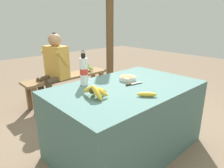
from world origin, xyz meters
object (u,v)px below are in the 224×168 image
banana_bunch_ripe (95,90)px  water_bottle (84,71)px  knife (132,84)px  banana_bunch_green (88,67)px  loose_banana_front (147,94)px  support_post_far (110,16)px  seated_vendor (54,65)px  wooden_bench (68,80)px  serving_bowl (128,78)px

banana_bunch_ripe → water_bottle: bearing=68.7°
knife → banana_bunch_green: (0.59, 1.52, -0.19)m
loose_banana_front → support_post_far: (1.47, 2.08, 0.64)m
water_bottle → seated_vendor: seated_vendor is taller
banana_bunch_green → water_bottle: bearing=-127.4°
wooden_bench → banana_bunch_green: (0.42, 0.01, 0.14)m
wooden_bench → seated_vendor: size_ratio=1.25×
water_bottle → support_post_far: bearing=41.6°
loose_banana_front → wooden_bench: 1.87m
seated_vendor → support_post_far: 1.58m
water_bottle → knife: 0.48m
banana_bunch_ripe → loose_banana_front: 0.43m
banana_bunch_green → support_post_far: (0.74, 0.27, 0.84)m
serving_bowl → banana_bunch_green: size_ratio=0.68×
serving_bowl → wooden_bench: serving_bowl is taller
loose_banana_front → knife: 0.32m
loose_banana_front → wooden_bench: bearing=80.2°
banana_bunch_ripe → banana_bunch_green: 1.88m
seated_vendor → knife: bearing=78.7°
seated_vendor → loose_banana_front: bearing=73.7°
loose_banana_front → knife: (0.14, 0.29, -0.01)m
serving_bowl → knife: size_ratio=0.89×
serving_bowl → support_post_far: size_ratio=0.06×
banana_bunch_ripe → loose_banana_front: size_ratio=1.74×
banana_bunch_ripe → serving_bowl: banana_bunch_ripe is taller
serving_bowl → wooden_bench: (0.09, 1.39, -0.35)m
banana_bunch_green → loose_banana_front: bearing=-111.9°
banana_bunch_ripe → wooden_bench: banana_bunch_ripe is taller
serving_bowl → water_bottle: water_bottle is taller
serving_bowl → support_post_far: bearing=53.0°
water_bottle → knife: (0.33, -0.32, -0.13)m
seated_vendor → banana_bunch_green: seated_vendor is taller
banana_bunch_ripe → banana_bunch_green: (1.05, 1.54, -0.24)m
water_bottle → seated_vendor: 1.20m
serving_bowl → banana_bunch_green: (0.51, 1.40, -0.21)m
knife → seated_vendor: seated_vendor is taller
serving_bowl → water_bottle: (-0.41, 0.19, 0.11)m
knife → support_post_far: (1.33, 1.79, 0.65)m
banana_bunch_ripe → serving_bowl: bearing=14.8°
seated_vendor → banana_bunch_green: bearing=170.6°
loose_banana_front → knife: loose_banana_front is taller
banana_bunch_green → serving_bowl: bearing=-110.2°
serving_bowl → support_post_far: (1.25, 1.66, 0.63)m
serving_bowl → banana_bunch_green: bearing=69.8°
seated_vendor → support_post_far: (1.39, 0.32, 0.70)m
loose_banana_front → seated_vendor: (0.08, 1.77, -0.06)m
banana_bunch_ripe → serving_bowl: (0.54, 0.14, -0.03)m
water_bottle → banana_bunch_green: bearing=52.6°
seated_vendor → banana_bunch_green: size_ratio=4.40×
serving_bowl → seated_vendor: (-0.14, 1.35, -0.07)m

